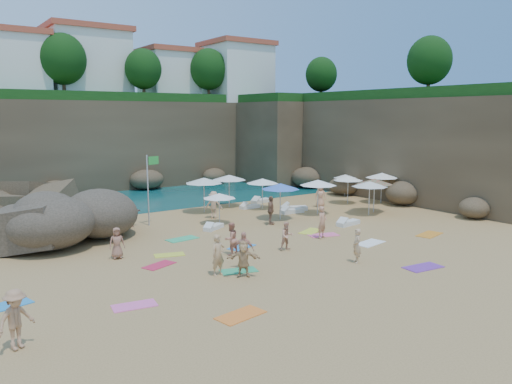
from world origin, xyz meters
TOP-DOWN VIEW (x-y plane):
  - ground at (0.00, 0.00)m, footprint 120.00×120.00m
  - seawater at (0.00, 30.00)m, footprint 120.00×120.00m
  - cliff_back at (2.00, 25.00)m, footprint 44.00×8.00m
  - cliff_right at (19.00, 8.00)m, footprint 8.00×30.00m
  - cliff_corner at (17.00, 20.00)m, footprint 10.00×12.00m
  - clifftop_buildings at (2.96, 25.79)m, footprint 28.48×9.48m
  - clifftop_trees at (4.78, 19.52)m, footprint 35.60×23.82m
  - rock_outcrop at (-9.06, 5.85)m, footprint 8.40×7.31m
  - flag_pole at (-3.69, 6.25)m, footprint 0.84×0.28m
  - parasol_0 at (3.61, 8.83)m, footprint 2.54×2.54m
  - parasol_1 at (1.02, 7.98)m, footprint 2.60×2.60m
  - parasol_2 at (5.17, 6.75)m, footprint 2.36×2.36m
  - parasol_3 at (11.87, 4.79)m, footprint 2.27×2.27m
  - parasol_4 at (14.11, 7.35)m, footprint 1.96×1.96m
  - parasol_5 at (-0.04, 4.08)m, footprint 2.07×2.07m
  - parasol_6 at (10.87, 1.24)m, footprint 2.52×2.52m
  - parasol_8 at (14.21, 3.50)m, footprint 2.49×2.49m
  - parasol_9 at (9.98, 0.86)m, footprint 2.44×2.44m
  - parasol_10 at (4.00, 3.09)m, footprint 2.52×2.52m
  - parasol_11 at (7.15, 2.96)m, footprint 2.54×2.54m
  - lounger_0 at (-1.06, 3.06)m, footprint 1.64×1.23m
  - lounger_1 at (4.53, 7.42)m, footprint 1.60×0.64m
  - lounger_2 at (6.53, 8.86)m, footprint 1.88×1.05m
  - lounger_3 at (5.94, 4.26)m, footprint 1.78×0.66m
  - lounger_4 at (6.71, 4.99)m, footprint 1.98×1.34m
  - lounger_5 at (6.38, -0.75)m, footprint 1.80×0.83m
  - towel_0 at (-13.31, -3.26)m, footprint 1.93×1.30m
  - towel_1 at (-9.48, -5.87)m, footprint 1.66×1.01m
  - towel_2 at (-6.81, -8.77)m, footprint 1.86×1.15m
  - towel_3 at (-4.20, -4.60)m, footprint 1.77×1.21m
  - towel_4 at (-5.63, -0.55)m, footprint 1.60×1.11m
  - towel_6 at (2.90, -8.91)m, footprint 1.89×1.08m
  - towel_7 at (-6.74, -1.84)m, footprint 1.71×1.28m
  - towel_8 at (-1.91, -1.33)m, footprint 1.72×1.25m
  - towel_9 at (3.33, -1.84)m, footprint 1.87×1.29m
  - towel_10 at (8.41, -5.19)m, footprint 1.96×1.28m
  - towel_11 at (-3.70, 1.93)m, footprint 1.84×1.08m
  - towel_12 at (3.35, -0.72)m, footprint 1.90×1.47m
  - towel_13 at (4.14, -4.59)m, footprint 1.94×1.22m
  - person_stand_0 at (-5.22, -4.58)m, footprint 0.69×0.49m
  - person_stand_1 at (-3.10, -2.21)m, footprint 0.90×0.77m
  - person_stand_2 at (0.58, 5.86)m, footprint 1.20×1.12m
  - person_stand_3 at (2.55, 2.17)m, footprint 1.03×1.08m
  - person_stand_4 at (9.13, 4.87)m, footprint 0.92×0.89m
  - person_stand_5 at (-5.08, 6.54)m, footprint 1.68×0.83m
  - person_stand_6 at (1.00, -6.64)m, footprint 0.61×0.69m
  - person_lie_0 at (-13.52, -7.14)m, footprint 1.84×2.12m
  - person_lie_1 at (-3.83, -4.42)m, footprint 1.83×1.87m
  - person_lie_2 at (-7.92, 0.32)m, footprint 0.97×1.59m
  - person_lie_3 at (-4.45, -5.37)m, footprint 2.03×2.06m
  - person_lie_4 at (2.78, -2.31)m, footprint 1.08×1.88m
  - person_lie_5 at (-0.37, -3.15)m, footprint 0.94×1.53m

SIDE VIEW (x-z plane):
  - ground at x=0.00m, z-range 0.00..0.00m
  - rock_outcrop at x=-9.06m, z-range -1.41..1.41m
  - seawater at x=0.00m, z-range 0.00..0.00m
  - towel_4 at x=-5.63m, z-range 0.00..0.03m
  - towel_7 at x=-6.74m, z-range 0.00..0.03m
  - towel_8 at x=-1.91m, z-range 0.00..0.03m
  - towel_1 at x=-9.48m, z-range 0.00..0.03m
  - towel_3 at x=-4.20m, z-range 0.00..0.03m
  - towel_9 at x=3.33m, z-range 0.00..0.03m
  - towel_12 at x=3.35m, z-range 0.00..0.03m
  - towel_2 at x=-6.81m, z-range 0.00..0.03m
  - towel_11 at x=-3.70m, z-range 0.00..0.03m
  - towel_0 at x=-13.31m, z-range 0.00..0.03m
  - towel_6 at x=2.90m, z-range 0.00..0.03m
  - towel_10 at x=8.41m, z-range 0.00..0.03m
  - towel_13 at x=4.14m, z-range 0.00..0.03m
  - lounger_1 at x=4.53m, z-range 0.00..0.24m
  - lounger_0 at x=-1.06m, z-range 0.00..0.25m
  - lounger_5 at x=6.38m, z-range 0.00..0.27m
  - lounger_3 at x=5.94m, z-range 0.00..0.27m
  - lounger_2 at x=6.53m, z-range 0.00..0.28m
  - lounger_4 at x=6.71m, z-range 0.00..0.29m
  - person_lie_2 at x=-7.92m, z-range 0.00..0.40m
  - person_lie_1 at x=-3.83m, z-range 0.00..0.40m
  - person_lie_3 at x=-4.45m, z-range 0.00..0.41m
  - person_lie_4 at x=2.78m, z-range 0.00..0.42m
  - person_lie_0 at x=-13.52m, z-range 0.00..0.48m
  - person_lie_5 at x=-0.37m, z-range 0.00..0.54m
  - person_stand_6 at x=1.00m, z-range 0.00..1.60m
  - person_stand_1 at x=-3.10m, z-range 0.00..1.61m
  - person_stand_4 at x=9.13m, z-range 0.00..1.70m
  - person_stand_5 at x=-5.08m, z-range 0.00..1.74m
  - person_stand_0 at x=-5.22m, z-range 0.00..1.78m
  - person_stand_3 at x=2.55m, z-range 0.00..1.80m
  - person_stand_2 at x=0.58m, z-range 0.00..1.80m
  - parasol_4 at x=14.11m, z-range 0.78..2.63m
  - parasol_5 at x=-0.04m, z-range 0.82..2.78m
  - parasol_3 at x=11.87m, z-range 0.90..3.04m
  - parasol_2 at x=5.17m, z-range 0.93..3.16m
  - parasol_9 at x=9.98m, z-range 0.96..3.27m
  - parasol_8 at x=14.21m, z-range 0.98..3.34m
  - parasol_10 at x=4.00m, z-range 0.99..3.37m
  - parasol_6 at x=10.87m, z-range 1.00..3.38m
  - parasol_11 at x=7.15m, z-range 1.00..3.40m
  - parasol_0 at x=3.61m, z-range 1.00..3.40m
  - parasol_1 at x=1.02m, z-range 1.03..3.49m
  - flag_pole at x=-3.69m, z-range 0.61..4.99m
  - cliff_back at x=2.00m, z-range 0.00..8.00m
  - cliff_right at x=19.00m, z-range 0.00..8.00m
  - cliff_corner at x=17.00m, z-range 0.00..8.00m
  - clifftop_buildings at x=2.96m, z-range 7.74..14.74m
  - clifftop_trees at x=4.78m, z-range 9.06..13.46m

